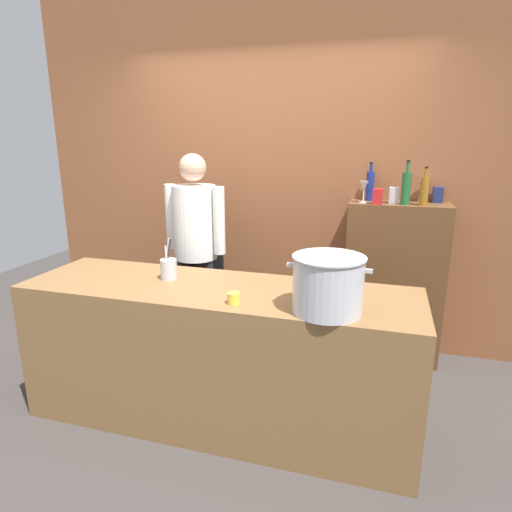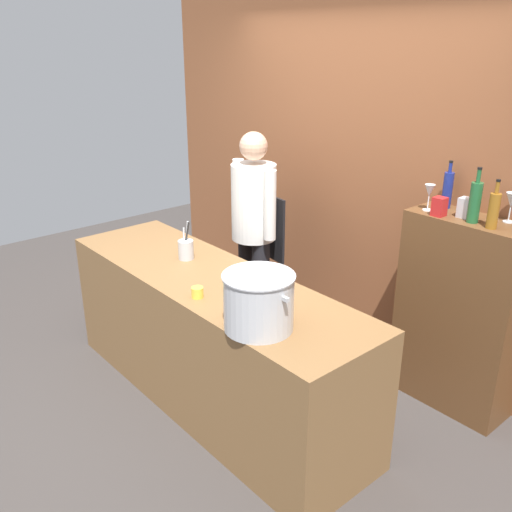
{
  "view_description": "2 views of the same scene",
  "coord_description": "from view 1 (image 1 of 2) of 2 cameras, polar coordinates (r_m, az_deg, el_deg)",
  "views": [
    {
      "loc": [
        0.94,
        -2.31,
        1.77
      ],
      "look_at": [
        0.12,
        0.42,
        0.99
      ],
      "focal_mm": 30.47,
      "sensor_mm": 36.0,
      "label": 1
    },
    {
      "loc": [
        2.61,
        -1.86,
        2.32
      ],
      "look_at": [
        0.02,
        0.37,
        0.95
      ],
      "focal_mm": 39.13,
      "sensor_mm": 36.0,
      "label": 2
    }
  ],
  "objects": [
    {
      "name": "chef",
      "position": [
        3.5,
        -7.91,
        1.76
      ],
      "size": [
        0.53,
        0.38,
        1.66
      ],
      "rotation": [
        0.0,
        0.0,
        3.0
      ],
      "color": "black",
      "rests_on": "ground_plane"
    },
    {
      "name": "wine_glass_wide",
      "position": [
        3.63,
        21.22,
        8.58
      ],
      "size": [
        0.07,
        0.07,
        0.18
      ],
      "color": "silver",
      "rests_on": "bar_cabinet"
    },
    {
      "name": "spice_tin_navy",
      "position": [
        3.65,
        22.76,
        7.42
      ],
      "size": [
        0.07,
        0.07,
        0.12
      ],
      "primitive_type": "cube",
      "color": "navy",
      "rests_on": "bar_cabinet"
    },
    {
      "name": "wine_bottle_cobalt",
      "position": [
        3.6,
        14.74,
        8.95
      ],
      "size": [
        0.06,
        0.06,
        0.3
      ],
      "color": "navy",
      "rests_on": "bar_cabinet"
    },
    {
      "name": "wine_bottle_amber",
      "position": [
        3.45,
        21.22,
        7.98
      ],
      "size": [
        0.06,
        0.06,
        0.28
      ],
      "color": "#8C5919",
      "rests_on": "bar_cabinet"
    },
    {
      "name": "ground_plane",
      "position": [
        3.06,
        -4.76,
        -20.23
      ],
      "size": [
        8.0,
        8.0,
        0.0
      ],
      "primitive_type": "plane",
      "color": "#383330"
    },
    {
      "name": "spice_tin_silver",
      "position": [
        3.51,
        17.65,
        7.62
      ],
      "size": [
        0.07,
        0.07,
        0.12
      ],
      "primitive_type": "cube",
      "color": "#B2B2B7",
      "rests_on": "bar_cabinet"
    },
    {
      "name": "butter_jar",
      "position": [
        2.37,
        -2.93,
        -5.56
      ],
      "size": [
        0.07,
        0.07,
        0.06
      ],
      "primitive_type": "cylinder",
      "color": "yellow",
      "rests_on": "prep_counter"
    },
    {
      "name": "wine_glass_short",
      "position": [
        3.47,
        13.99,
        8.76
      ],
      "size": [
        0.06,
        0.06,
        0.17
      ],
      "color": "silver",
      "rests_on": "bar_cabinet"
    },
    {
      "name": "utensil_crock",
      "position": [
        2.81,
        -11.4,
        -1.63
      ],
      "size": [
        0.1,
        0.1,
        0.26
      ],
      "color": "#B7BABF",
      "rests_on": "prep_counter"
    },
    {
      "name": "bar_cabinet",
      "position": [
        3.68,
        17.57,
        -3.35
      ],
      "size": [
        0.76,
        0.32,
        1.29
      ],
      "primitive_type": "cube",
      "color": "brown",
      "rests_on": "ground_plane"
    },
    {
      "name": "prep_counter",
      "position": [
        2.82,
        -4.96,
        -12.76
      ],
      "size": [
        2.42,
        0.7,
        0.9
      ],
      "primitive_type": "cube",
      "color": "brown",
      "rests_on": "ground_plane"
    },
    {
      "name": "wine_bottle_green",
      "position": [
        3.46,
        19.11,
        8.49
      ],
      "size": [
        0.07,
        0.07,
        0.33
      ],
      "color": "#1E592D",
      "rests_on": "bar_cabinet"
    },
    {
      "name": "spice_tin_red",
      "position": [
        3.42,
        15.68,
        7.54
      ],
      "size": [
        0.07,
        0.07,
        0.12
      ],
      "primitive_type": "cube",
      "color": "red",
      "rests_on": "bar_cabinet"
    },
    {
      "name": "brick_back_panel",
      "position": [
        3.84,
        2.46,
        11.16
      ],
      "size": [
        4.4,
        0.1,
        3.0
      ],
      "primitive_type": "cube",
      "color": "brown",
      "rests_on": "ground_plane"
    },
    {
      "name": "stockpot_large",
      "position": [
        2.25,
        9.43,
        -3.69
      ],
      "size": [
        0.43,
        0.37,
        0.3
      ],
      "color": "#B7BABF",
      "rests_on": "prep_counter"
    }
  ]
}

